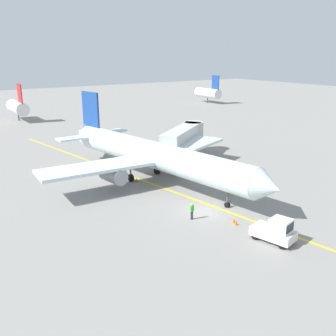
% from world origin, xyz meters
% --- Properties ---
extents(ground_plane, '(300.00, 300.00, 0.00)m').
position_xyz_m(ground_plane, '(0.00, 0.00, 0.00)').
color(ground_plane, gray).
extents(taxi_line_yellow, '(12.56, 79.10, 0.01)m').
position_xyz_m(taxi_line_yellow, '(0.84, 5.00, 0.00)').
color(taxi_line_yellow, yellow).
rests_on(taxi_line_yellow, ground).
extents(airliner, '(28.27, 35.27, 10.10)m').
position_xyz_m(airliner, '(0.76, 11.35, 3.42)').
color(airliner, silver).
rests_on(airliner, ground).
extents(jet_bridge, '(11.96, 9.33, 4.85)m').
position_xyz_m(jet_bridge, '(10.71, 17.66, 3.54)').
color(jet_bridge, beige).
rests_on(jet_bridge, ground).
extents(pushback_tug, '(2.68, 3.94, 2.20)m').
position_xyz_m(pushback_tug, '(0.80, -8.43, 0.99)').
color(pushback_tug, silver).
rests_on(pushback_tug, ground).
extents(baggage_tug_near_wing, '(2.73, 2.28, 2.10)m').
position_xyz_m(baggage_tug_near_wing, '(7.08, 2.35, 0.93)').
color(baggage_tug_near_wing, silver).
rests_on(baggage_tug_near_wing, ground).
extents(belt_loader_forward_hold, '(2.06, 5.14, 2.59)m').
position_xyz_m(belt_loader_forward_hold, '(8.72, 7.56, 0.78)').
color(belt_loader_forward_hold, silver).
rests_on(belt_loader_forward_hold, ground).
extents(ground_crew_marshaller, '(0.36, 0.24, 1.70)m').
position_xyz_m(ground_crew_marshaller, '(-2.29, -0.83, 0.91)').
color(ground_crew_marshaller, '#26262D').
rests_on(ground_crew_marshaller, ground).
extents(safety_cone_nose_left, '(0.36, 0.36, 0.44)m').
position_xyz_m(safety_cone_nose_left, '(11.88, 3.72, 0.22)').
color(safety_cone_nose_left, orange).
rests_on(safety_cone_nose_left, ground).
extents(safety_cone_nose_right, '(0.36, 0.36, 0.44)m').
position_xyz_m(safety_cone_nose_right, '(0.60, -3.63, 0.22)').
color(safety_cone_nose_right, orange).
rests_on(safety_cone_nose_right, ground).
extents(safety_cone_wingtip_left, '(0.36, 0.36, 0.44)m').
position_xyz_m(safety_cone_wingtip_left, '(0.33, -4.17, 0.22)').
color(safety_cone_wingtip_left, orange).
rests_on(safety_cone_wingtip_left, ground).
extents(safety_cone_wingtip_right, '(0.36, 0.36, 0.44)m').
position_xyz_m(safety_cone_wingtip_right, '(-1.00, 12.13, 0.22)').
color(safety_cone_wingtip_right, orange).
rests_on(safety_cone_wingtip_right, ground).
extents(distant_aircraft_mid_left, '(3.00, 10.10, 8.80)m').
position_xyz_m(distant_aircraft_mid_left, '(-1.78, 66.74, 3.22)').
color(distant_aircraft_mid_left, silver).
rests_on(distant_aircraft_mid_left, ground).
extents(distant_aircraft_mid_right, '(3.00, 10.10, 8.80)m').
position_xyz_m(distant_aircraft_mid_right, '(57.11, 67.11, 3.22)').
color(distant_aircraft_mid_right, silver).
rests_on(distant_aircraft_mid_right, ground).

